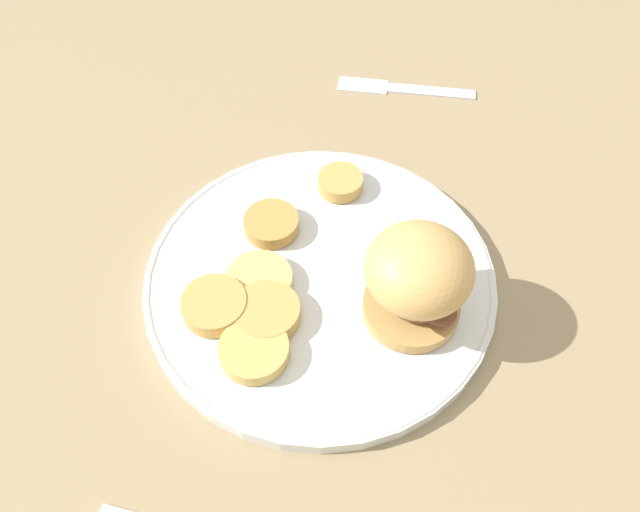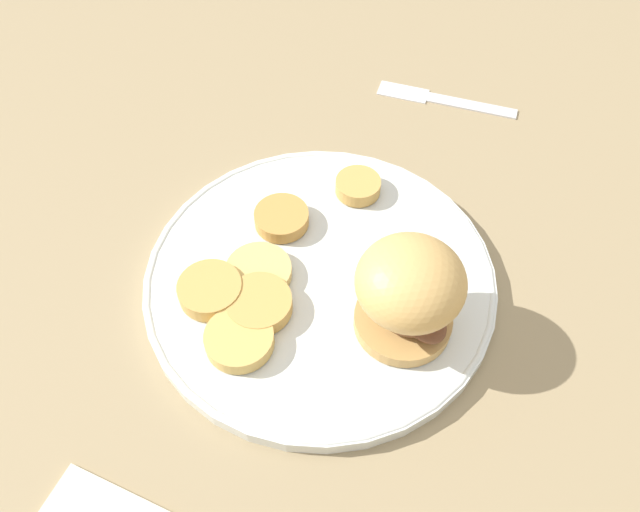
% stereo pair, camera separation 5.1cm
% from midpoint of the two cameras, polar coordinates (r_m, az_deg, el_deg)
% --- Properties ---
extents(ground_plane, '(4.00, 4.00, 0.00)m').
position_cam_midpoint_polar(ground_plane, '(0.54, -2.68, -2.74)').
color(ground_plane, '#937F5B').
extents(dinner_plate, '(0.30, 0.30, 0.02)m').
position_cam_midpoint_polar(dinner_plate, '(0.54, -2.72, -2.22)').
color(dinner_plate, silver).
rests_on(dinner_plate, ground_plane).
extents(sandwich, '(0.09, 0.09, 0.09)m').
position_cam_midpoint_polar(sandwich, '(0.47, 5.87, -2.23)').
color(sandwich, tan).
rests_on(sandwich, dinner_plate).
extents(potato_round_0, '(0.06, 0.06, 0.01)m').
position_cam_midpoint_polar(potato_round_0, '(0.53, -8.35, -2.37)').
color(potato_round_0, '#DBB766').
rests_on(potato_round_0, dinner_plate).
extents(potato_round_1, '(0.05, 0.05, 0.01)m').
position_cam_midpoint_polar(potato_round_1, '(0.49, -9.31, -8.56)').
color(potato_round_1, tan).
rests_on(potato_round_1, dinner_plate).
extents(potato_round_2, '(0.05, 0.05, 0.01)m').
position_cam_midpoint_polar(potato_round_2, '(0.56, -7.08, 2.78)').
color(potato_round_2, '#BC8942').
rests_on(potato_round_2, dinner_plate).
extents(potato_round_3, '(0.04, 0.04, 0.01)m').
position_cam_midpoint_polar(potato_round_3, '(0.59, -0.61, 6.60)').
color(potato_round_3, tan).
rests_on(potato_round_3, dinner_plate).
extents(potato_round_4, '(0.05, 0.05, 0.01)m').
position_cam_midpoint_polar(potato_round_4, '(0.51, -7.80, -5.32)').
color(potato_round_4, tan).
rests_on(potato_round_4, dinner_plate).
extents(potato_round_5, '(0.05, 0.05, 0.02)m').
position_cam_midpoint_polar(potato_round_5, '(0.52, -12.45, -4.64)').
color(potato_round_5, tan).
rests_on(potato_round_5, dinner_plate).
extents(fork, '(0.15, 0.08, 0.00)m').
position_cam_midpoint_polar(fork, '(0.73, 5.61, 14.92)').
color(fork, silver).
rests_on(fork, ground_plane).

